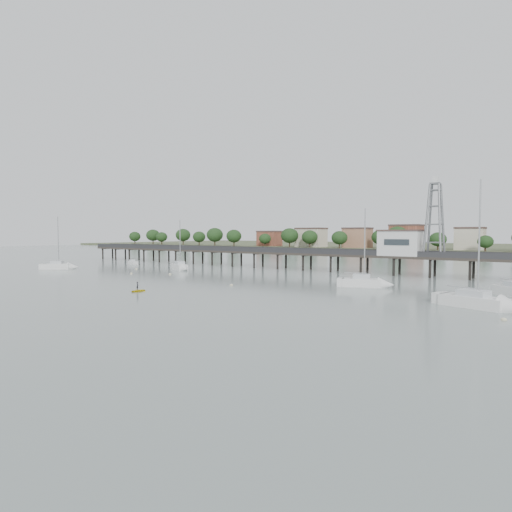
{
  "coord_description": "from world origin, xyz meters",
  "views": [
    {
      "loc": [
        51.91,
        -27.61,
        8.5
      ],
      "look_at": [
        1.76,
        42.0,
        4.0
      ],
      "focal_mm": 30.0,
      "sensor_mm": 36.0,
      "label": 1
    }
  ],
  "objects": [
    {
      "name": "white_tender",
      "position": [
        -44.68,
        48.19,
        0.45
      ],
      "size": [
        4.01,
        2.58,
        1.45
      ],
      "rotation": [
        0.0,
        0.0,
        -0.3
      ],
      "color": "white",
      "rests_on": "ground"
    },
    {
      "name": "ground_plane",
      "position": [
        0.0,
        0.0,
        0.0
      ],
      "size": [
        500.0,
        500.0,
        0.0
      ],
      "primitive_type": "plane",
      "color": "gray",
      "rests_on": "ground"
    },
    {
      "name": "far_shore",
      "position": [
        0.36,
        239.58,
        0.95
      ],
      "size": [
        500.0,
        170.0,
        10.4
      ],
      "color": "#475133",
      "rests_on": "ground"
    },
    {
      "name": "sailboat_c",
      "position": [
        27.06,
        37.82,
        0.64
      ],
      "size": [
        8.29,
        4.76,
        13.18
      ],
      "rotation": [
        0.0,
        0.0,
        0.33
      ],
      "color": "white",
      "rests_on": "ground"
    },
    {
      "name": "yellow_dinghy",
      "position": [
        1.41,
        12.75,
        0.0
      ],
      "size": [
        1.68,
        0.49,
        2.35
      ],
      "primitive_type": "imported",
      "rotation": [
        0.0,
        0.0,
        0.0
      ],
      "color": "yellow",
      "rests_on": "ground"
    },
    {
      "name": "dinghy_occupant",
      "position": [
        1.41,
        12.75,
        0.0
      ],
      "size": [
        0.83,
        1.29,
        0.29
      ],
      "primitive_type": "imported",
      "rotation": [
        0.0,
        0.0,
        2.79
      ],
      "color": "black",
      "rests_on": "ground"
    },
    {
      "name": "sailboat_a",
      "position": [
        -45.45,
        28.1,
        0.64
      ],
      "size": [
        7.61,
        6.99,
        13.26
      ],
      "rotation": [
        0.0,
        0.0,
        0.71
      ],
      "color": "white",
      "rests_on": "ground"
    },
    {
      "name": "sailboat_d",
      "position": [
        45.24,
        26.21,
        0.63
      ],
      "size": [
        9.86,
        5.63,
        15.53
      ],
      "rotation": [
        0.0,
        0.0,
        -0.32
      ],
      "color": "white",
      "rests_on": "ground"
    },
    {
      "name": "pier",
      "position": [
        0.0,
        60.0,
        3.79
      ],
      "size": [
        150.0,
        5.0,
        5.5
      ],
      "color": "#2D2823",
      "rests_on": "ground"
    },
    {
      "name": "sailboat_b",
      "position": [
        -20.2,
        42.7,
        0.65
      ],
      "size": [
        7.62,
        5.17,
        12.34
      ],
      "rotation": [
        0.0,
        0.0,
        -0.45
      ],
      "color": "white",
      "rests_on": "ground"
    },
    {
      "name": "lattice_tower",
      "position": [
        31.5,
        60.0,
        11.1
      ],
      "size": [
        3.2,
        3.2,
        15.5
      ],
      "color": "slate",
      "rests_on": "ground"
    },
    {
      "name": "pier_building",
      "position": [
        25.0,
        60.0,
        6.67
      ],
      "size": [
        8.4,
        5.4,
        5.3
      ],
      "color": "silver",
      "rests_on": "ground"
    },
    {
      "name": "mooring_buoys",
      "position": [
        2.12,
        30.76,
        0.08
      ],
      "size": [
        78.59,
        18.47,
        0.39
      ],
      "color": "beige",
      "rests_on": "ground"
    }
  ]
}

